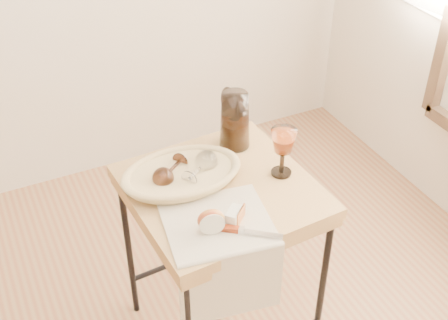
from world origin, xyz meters
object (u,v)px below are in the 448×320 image
goblet_lying_b (199,169)px  wine_goblet (283,152)px  side_table (222,265)px  table_knife (244,231)px  bread_basket (182,176)px  goblet_lying_a (171,170)px  pitcher (235,120)px  tea_towel (218,223)px  apple_half (211,220)px

goblet_lying_b → wine_goblet: size_ratio=0.72×
side_table → table_knife: 0.45m
bread_basket → goblet_lying_a: 0.04m
goblet_lying_a → pitcher: bearing=163.0°
tea_towel → apple_half: (-0.03, -0.02, 0.04)m
apple_half → wine_goblet: bearing=38.5°
side_table → pitcher: (0.14, 0.19, 0.47)m
goblet_lying_b → pitcher: 0.25m
goblet_lying_a → tea_towel: bearing=64.9°
tea_towel → table_knife: (0.05, -0.08, 0.01)m
side_table → goblet_lying_b: 0.43m
bread_basket → goblet_lying_a: goblet_lying_a is taller
pitcher → table_knife: pitcher is taller
side_table → goblet_lying_b: goblet_lying_b is taller
bread_basket → goblet_lying_b: goblet_lying_b is taller
bread_basket → pitcher: 0.29m
bread_basket → side_table: bearing=-34.4°
apple_half → goblet_lying_b: bearing=88.5°
side_table → apple_half: (-0.12, -0.18, 0.41)m
goblet_lying_a → side_table: bearing=109.4°
goblet_lying_b → table_knife: (0.02, -0.29, -0.04)m
goblet_lying_a → wine_goblet: (0.35, -0.12, 0.04)m
side_table → table_knife: bearing=-99.0°
apple_half → side_table: bearing=70.1°
tea_towel → goblet_lying_b: 0.22m
side_table → bread_basket: 0.41m
goblet_lying_a → goblet_lying_b: (0.08, -0.04, 0.00)m
pitcher → apple_half: bearing=-133.6°
pitcher → apple_half: pitcher is taller
side_table → table_knife: table_knife is taller
apple_half → table_knife: apple_half is taller
pitcher → bread_basket: bearing=-163.3°
side_table → pitcher: size_ratio=2.96×
goblet_lying_a → wine_goblet: wine_goblet is taller
tea_towel → apple_half: apple_half is taller
table_knife → goblet_lying_b: bearing=130.1°
side_table → bread_basket: bearing=144.1°
pitcher → table_knife: bearing=-121.4°
tea_towel → wine_goblet: 0.34m
goblet_lying_b → wine_goblet: wine_goblet is taller
goblet_lying_a → pitcher: size_ratio=0.46×
tea_towel → apple_half: bearing=-138.2°
tea_towel → apple_half: 0.05m
pitcher → wine_goblet: (0.07, -0.22, -0.02)m
wine_goblet → goblet_lying_a: bearing=161.2°
apple_half → table_knife: (0.08, -0.06, -0.03)m
side_table → wine_goblet: wine_goblet is taller
apple_half → bread_basket: bearing=101.4°
goblet_lying_a → apple_half: bearing=57.7°
bread_basket → wine_goblet: wine_goblet is taller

